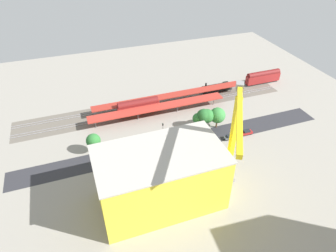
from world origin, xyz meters
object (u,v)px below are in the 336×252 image
Objects in this scene: street_tree_3 at (93,141)px; traffic_light at (163,128)px; freight_coach_far at (138,106)px; box_truck_1 at (183,154)px; street_tree_4 at (207,116)px; street_tree_1 at (204,116)px; construction_building at (160,178)px; street_tree_2 at (198,119)px; box_truck_2 at (159,161)px; parked_car_5 at (149,154)px; parked_car_2 at (212,141)px; passenger_coach at (263,77)px; parked_car_0 at (246,132)px; parked_car_3 at (191,145)px; street_tree_0 at (217,115)px; parked_car_1 at (230,137)px; platform_canopy_far at (170,96)px; platform_canopy_near at (158,107)px; locomotive at (217,88)px; tower_crane at (234,136)px; box_truck_0 at (153,157)px; parked_car_4 at (172,150)px.

traffic_light is (-24.48, -0.48, -1.05)m from street_tree_3.
freight_coach_far is 2.24× the size of street_tree_3.
street_tree_4 is (-14.50, -12.50, 3.90)m from box_truck_1.
street_tree_1 reaches higher than street_tree_4.
street_tree_2 is (-23.71, -28.11, -3.80)m from construction_building.
street_tree_4 is (-26.91, -27.22, -2.83)m from construction_building.
box_truck_1 is 29.95m from street_tree_3.
parked_car_5 is at bearing -72.44° from box_truck_2.
parked_car_5 is at bearing 45.74° from traffic_light.
freight_coach_far is 2.08× the size of street_tree_4.
passenger_coach is at bearing -142.19° from parked_car_2.
construction_building reaches higher than parked_car_0.
construction_building is at bearing 47.68° from parked_car_3.
freight_coach_far is 4.06× the size of parked_car_2.
box_truck_2 is at bearing 30.24° from street_tree_4.
construction_building is 40.98m from street_tree_0.
parked_car_1 is (-26.86, 27.41, -2.55)m from freight_coach_far.
platform_canopy_far is 30.32m from parked_car_3.
platform_canopy_near is 3.22× the size of freight_coach_far.
locomotive is at bearing -124.34° from street_tree_4.
parked_car_2 is 0.14× the size of tower_crane.
parked_car_1 is 0.51× the size of street_tree_1.
street_tree_3 is (18.63, -12.94, 3.54)m from box_truck_2.
street_tree_2 reaches higher than locomotive.
passenger_coach is at bearing -151.14° from box_truck_0.
street_tree_4 reaches higher than parked_car_2.
locomotive is at bearing -141.96° from parked_car_5.
street_tree_2 reaches higher than freight_coach_far.
construction_building is at bearing 83.98° from parked_car_5.
box_truck_0 is (36.76, 2.90, 1.02)m from parked_car_0.
passenger_coach is 4.00× the size of parked_car_3.
street_tree_0 is at bearing -159.16° from parked_car_4.
platform_canopy_near is 46.45m from tower_crane.
traffic_light is at bearing 36.07° from locomotive.
street_tree_2 is at bearing 28.46° from passenger_coach.
parked_car_4 is (2.35, 22.90, -3.23)m from platform_canopy_near.
parked_car_1 is (11.67, 33.54, -1.05)m from locomotive.
passenger_coach is at bearing -145.58° from street_tree_0.
street_tree_3 reaches higher than box_truck_2.
locomotive is 42.73m from parked_car_3.
street_tree_2 is (-11.30, -13.40, 2.93)m from box_truck_1.
street_tree_4 reaches higher than platform_canopy_far.
passenger_coach is 2.06× the size of street_tree_1.
parked_car_5 is at bearing -1.42° from parked_car_1.
tower_crane reaches higher than parked_car_1.
street_tree_1 is (-23.59, -8.10, 4.99)m from parked_car_5.
traffic_light reaches higher than platform_canopy_far.
platform_canopy_near is 1.79× the size of tower_crane.
parked_car_1 is at bearing 43.16° from passenger_coach.
construction_building reaches higher than street_tree_2.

